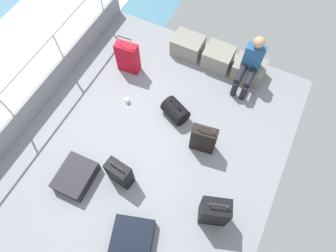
{
  "coord_description": "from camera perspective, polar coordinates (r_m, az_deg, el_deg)",
  "views": [
    {
      "loc": [
        1.2,
        -1.72,
        4.69
      ],
      "look_at": [
        0.17,
        0.35,
        0.25
      ],
      "focal_mm": 31.56,
      "sensor_mm": 36.0,
      "label": 1
    }
  ],
  "objects": [
    {
      "name": "suitcase_2",
      "position": [
        4.87,
        6.84,
        -2.54
      ],
      "size": [
        0.44,
        0.24,
        0.74
      ],
      "color": "black",
      "rests_on": "ground_plane"
    },
    {
      "name": "cargo_crate_1",
      "position": [
        6.01,
        9.66,
        12.95
      ],
      "size": [
        0.58,
        0.48,
        0.39
      ],
      "color": "gray",
      "rests_on": "ground_plane"
    },
    {
      "name": "paper_cup",
      "position": [
        5.56,
        -7.9,
        4.94
      ],
      "size": [
        0.08,
        0.08,
        0.1
      ],
      "primitive_type": "cylinder",
      "color": "white",
      "rests_on": "ground_plane"
    },
    {
      "name": "railing_port",
      "position": [
        5.44,
        -24.8,
        9.37
      ],
      "size": [
        0.04,
        4.2,
        1.02
      ],
      "color": "silver",
      "rests_on": "ground_plane"
    },
    {
      "name": "suitcase_4",
      "position": [
        4.64,
        -7.22,
        -22.06
      ],
      "size": [
        0.81,
        0.95,
        0.2
      ],
      "color": "black",
      "rests_on": "ground_plane"
    },
    {
      "name": "cargo_crate_0",
      "position": [
        6.15,
        3.84,
        15.25
      ],
      "size": [
        0.63,
        0.46,
        0.39
      ],
      "color": "gray",
      "rests_on": "ground_plane"
    },
    {
      "name": "duffel_bag",
      "position": [
        5.25,
        1.43,
        2.98
      ],
      "size": [
        0.55,
        0.48,
        0.48
      ],
      "color": "black",
      "rests_on": "ground_plane"
    },
    {
      "name": "cargo_crate_2",
      "position": [
        5.97,
        15.35,
        10.5
      ],
      "size": [
        0.62,
        0.47,
        0.35
      ],
      "color": "gray",
      "rests_on": "ground_plane"
    },
    {
      "name": "gunwale_port",
      "position": [
        5.85,
        -22.76,
        6.16
      ],
      "size": [
        0.06,
        5.2,
        0.45
      ],
      "primitive_type": "cube",
      "color": "gray",
      "rests_on": "ground_plane"
    },
    {
      "name": "suitcase_1",
      "position": [
        4.72,
        -9.32,
        -8.98
      ],
      "size": [
        0.41,
        0.26,
        0.63
      ],
      "color": "black",
      "rests_on": "ground_plane"
    },
    {
      "name": "suitcase_0",
      "position": [
        5.79,
        -7.77,
        12.95
      ],
      "size": [
        0.43,
        0.24,
        0.86
      ],
      "color": "#B70C1E",
      "rests_on": "ground_plane"
    },
    {
      "name": "suitcase_3",
      "position": [
        4.48,
        8.9,
        -16.06
      ],
      "size": [
        0.47,
        0.37,
        0.82
      ],
      "color": "black",
      "rests_on": "ground_plane"
    },
    {
      "name": "passenger_seated",
      "position": [
        5.58,
        15.66,
        11.55
      ],
      "size": [
        0.34,
        0.66,
        1.05
      ],
      "color": "#26598C",
      "rests_on": "ground_plane"
    },
    {
      "name": "suitcase_5",
      "position": [
        5.03,
        -17.39,
        -9.28
      ],
      "size": [
        0.54,
        0.67,
        0.23
      ],
      "color": "black",
      "rests_on": "ground_plane"
    },
    {
      "name": "ground_plane",
      "position": [
        5.17,
        -3.42,
        -3.83
      ],
      "size": [
        4.4,
        5.2,
        0.06
      ],
      "primitive_type": "cube",
      "color": "gray"
    }
  ]
}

